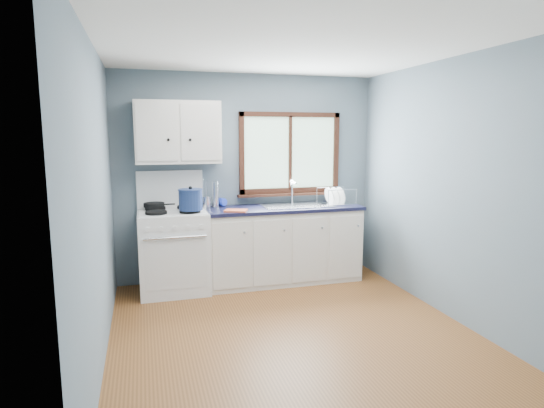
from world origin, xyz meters
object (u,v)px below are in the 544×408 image
object	(u,v)px
thermos	(216,195)
sink	(297,211)
gas_range	(174,249)
skillet	(154,205)
dish_rack	(336,200)
utensil_crock	(206,202)
base_cabinets	(283,248)
stockpot	(191,199)

from	to	relation	value
thermos	sink	bearing A→B (deg)	-7.58
gas_range	skillet	size ratio (longest dim) A/B	3.86
thermos	dish_rack	xyz separation A→B (m)	(1.48, -0.14, -0.10)
thermos	utensil_crock	bearing A→B (deg)	-172.92
base_cabinets	skillet	world-z (taller)	skillet
base_cabinets	stockpot	distance (m)	1.31
stockpot	skillet	bearing A→B (deg)	139.77
gas_range	thermos	bearing A→B (deg)	16.07
base_cabinets	sink	xyz separation A→B (m)	(0.18, -0.00, 0.45)
gas_range	utensil_crock	size ratio (longest dim) A/B	3.77
gas_range	dish_rack	distance (m)	2.05
dish_rack	stockpot	bearing A→B (deg)	179.25
utensil_crock	dish_rack	distance (m)	1.60
gas_range	sink	world-z (taller)	gas_range
base_cabinets	thermos	xyz separation A→B (m)	(-0.79, 0.13, 0.67)
sink	skillet	xyz separation A→B (m)	(-1.67, 0.13, 0.12)
base_cabinets	stockpot	xyz separation A→B (m)	(-1.11, -0.19, 0.67)
gas_range	utensil_crock	distance (m)	0.65
gas_range	stockpot	distance (m)	0.64
skillet	dish_rack	distance (m)	2.18
base_cabinets	stockpot	size ratio (longest dim) A/B	5.66
skillet	stockpot	distance (m)	0.51
gas_range	stockpot	bearing A→B (deg)	-42.20
utensil_crock	dish_rack	bearing A→B (deg)	-4.45
gas_range	sink	distance (m)	1.53
utensil_crock	dish_rack	world-z (taller)	utensil_crock
stockpot	thermos	bearing A→B (deg)	44.75
utensil_crock	dish_rack	xyz separation A→B (m)	(1.59, -0.12, -0.02)
stockpot	dish_rack	distance (m)	1.81
skillet	thermos	bearing A→B (deg)	-1.74
stockpot	dish_rack	bearing A→B (deg)	5.77
base_cabinets	sink	world-z (taller)	sink
base_cabinets	stockpot	world-z (taller)	stockpot
sink	thermos	size ratio (longest dim) A/B	2.70
stockpot	utensil_crock	size ratio (longest dim) A/B	0.91
dish_rack	base_cabinets	bearing A→B (deg)	172.68
stockpot	dish_rack	world-z (taller)	stockpot
gas_range	utensil_crock	xyz separation A→B (m)	(0.39, 0.13, 0.50)
sink	stockpot	world-z (taller)	stockpot
gas_range	dish_rack	bearing A→B (deg)	0.26
utensil_crock	thermos	world-z (taller)	utensil_crock
skillet	dish_rack	bearing A→B (deg)	-5.32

